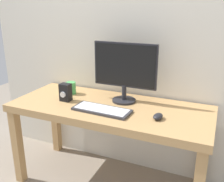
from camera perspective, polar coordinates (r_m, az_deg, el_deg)
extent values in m
plane|color=gray|center=(2.33, -0.49, -19.61)|extent=(6.00, 6.00, 0.00)
cube|color=tan|center=(1.98, -0.55, -3.99)|extent=(1.53, 0.64, 0.06)
cube|color=tan|center=(2.31, -20.19, -11.49)|extent=(0.07, 0.07, 0.65)
cube|color=tan|center=(2.67, -12.35, -6.50)|extent=(0.07, 0.07, 0.65)
cube|color=tan|center=(2.24, 19.93, -12.54)|extent=(0.07, 0.07, 0.65)
cylinder|color=#232328|center=(2.05, 2.66, -2.07)|extent=(0.19, 0.19, 0.02)
cylinder|color=#232328|center=(2.03, 2.69, -0.33)|extent=(0.04, 0.04, 0.12)
cube|color=#232328|center=(1.98, 2.91, 5.76)|extent=(0.51, 0.02, 0.35)
cube|color=black|center=(1.97, 2.77, 5.68)|extent=(0.48, 0.01, 0.32)
cube|color=#333338|center=(1.87, -2.28, -4.22)|extent=(0.43, 0.19, 0.02)
cube|color=silver|center=(1.86, -2.28, -3.93)|extent=(0.40, 0.15, 0.00)
ellipsoid|color=#232328|center=(1.76, 10.16, -5.58)|extent=(0.07, 0.10, 0.04)
cube|color=black|center=(2.08, -10.26, -0.29)|extent=(0.08, 0.07, 0.14)
cylinder|color=silver|center=(2.05, -10.85, -0.80)|extent=(0.05, 0.01, 0.05)
cylinder|color=#4CB259|center=(2.24, -9.07, 0.67)|extent=(0.08, 0.08, 0.10)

